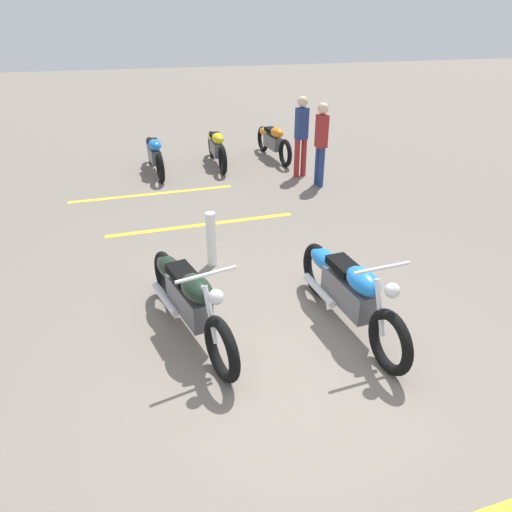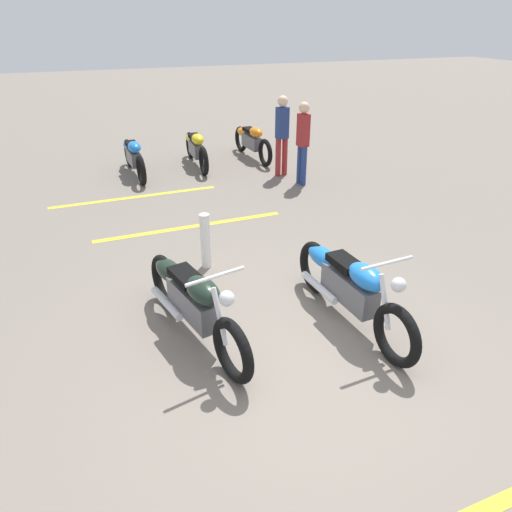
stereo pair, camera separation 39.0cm
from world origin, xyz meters
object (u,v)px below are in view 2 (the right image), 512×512
motorcycle_dark_foreground (192,300)px  motorcycle_row_far_left (251,140)px  bystander_near_row (303,140)px  bystander_secondary (282,132)px  motorcycle_bright_foreground (349,285)px  motorcycle_row_center (133,155)px  motorcycle_row_left (196,147)px  bollard_post (206,241)px

motorcycle_dark_foreground → motorcycle_row_far_left: (6.60, -3.09, -0.03)m
bystander_near_row → bystander_secondary: 0.72m
motorcycle_bright_foreground → motorcycle_row_center: bearing=-171.1°
motorcycle_row_left → bystander_secondary: 2.16m
bollard_post → bystander_secondary: bearing=-37.0°
motorcycle_row_left → bollard_post: bollard_post is taller
motorcycle_bright_foreground → bystander_near_row: size_ratio=1.34×
motorcycle_row_far_left → bollard_post: (-5.09, 2.54, -0.04)m
motorcycle_row_far_left → bystander_near_row: bystander_near_row is taller
motorcycle_row_far_left → motorcycle_row_left: 1.45m
motorcycle_row_left → motorcycle_bright_foreground: bearing=2.7°
motorcycle_dark_foreground → bollard_post: 1.61m
motorcycle_dark_foreground → bollard_post: bearing=146.6°
motorcycle_row_center → motorcycle_row_far_left: bearing=94.5°
motorcycle_row_far_left → bystander_secondary: bystander_secondary is taller
bollard_post → motorcycle_dark_foreground: bearing=159.7°
motorcycle_bright_foreground → bollard_post: 2.18m
bystander_near_row → bystander_secondary: (0.71, 0.15, 0.01)m
motorcycle_bright_foreground → bystander_secondary: bearing=160.3°
motorcycle_row_center → bystander_secondary: bearing=65.7°
motorcycle_row_left → bystander_secondary: (-1.39, -1.57, 0.51)m
bollard_post → motorcycle_row_left: bearing=-12.6°
motorcycle_dark_foreground → motorcycle_row_center: bearing=165.0°
motorcycle_bright_foreground → motorcycle_row_left: bearing=176.4°
motorcycle_bright_foreground → motorcycle_dark_foreground: (0.33, 1.74, 0.00)m
motorcycle_bright_foreground → motorcycle_row_center: motorcycle_bright_foreground is taller
bystander_near_row → bollard_post: size_ratio=2.10×
motorcycle_dark_foreground → motorcycle_row_far_left: motorcycle_dark_foreground is taller
motorcycle_bright_foreground → motorcycle_dark_foreground: 1.77m
motorcycle_row_left → motorcycle_row_center: motorcycle_row_left is taller
bollard_post → bystander_near_row: bearing=-44.9°
bystander_near_row → motorcycle_row_far_left: bearing=93.3°
motorcycle_dark_foreground → bystander_secondary: 6.00m
motorcycle_row_far_left → motorcycle_row_center: 2.92m
motorcycle_dark_foreground → bollard_post: (1.51, -0.56, -0.07)m
bystander_secondary → motorcycle_row_center: bearing=-118.6°
motorcycle_bright_foreground → bollard_post: (1.83, 1.18, -0.07)m
motorcycle_dark_foreground → bystander_near_row: bystander_near_row is taller
motorcycle_row_far_left → bollard_post: motorcycle_row_far_left is taller
bystander_near_row → bystander_secondary: bearing=98.4°
motorcycle_bright_foreground → motorcycle_row_center: (6.55, 1.54, -0.03)m
motorcycle_row_center → motorcycle_row_left: bearing=95.1°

